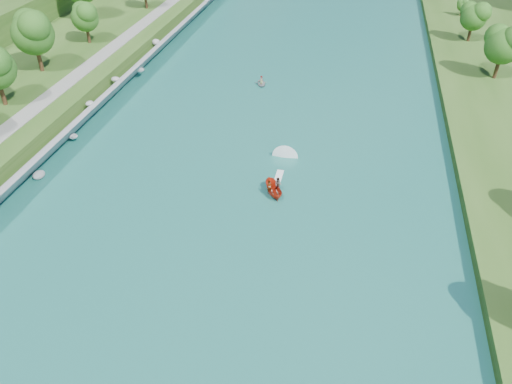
# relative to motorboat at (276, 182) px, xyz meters

# --- Properties ---
(ground) EXTENTS (260.00, 260.00, 0.00)m
(ground) POSITION_rel_motorboat_xyz_m (-5.06, -16.98, -0.77)
(ground) COLOR #2D5119
(ground) RESTS_ON ground
(river_water) EXTENTS (55.00, 240.00, 0.10)m
(river_water) POSITION_rel_motorboat_xyz_m (-5.06, 3.02, -0.72)
(river_water) COLOR #175949
(river_water) RESTS_ON ground
(riprap_bank) EXTENTS (3.76, 236.00, 4.16)m
(riprap_bank) POSITION_rel_motorboat_xyz_m (-30.92, 2.40, 1.04)
(riprap_bank) COLOR slate
(riprap_bank) RESTS_ON ground
(riverside_path) EXTENTS (3.00, 200.00, 0.10)m
(riverside_path) POSITION_rel_motorboat_xyz_m (-37.56, 3.02, 2.78)
(riverside_path) COLOR gray
(riverside_path) RESTS_ON berm_west
(motorboat) EXTENTS (3.60, 18.89, 2.12)m
(motorboat) POSITION_rel_motorboat_xyz_m (0.00, 0.00, 0.00)
(motorboat) COLOR #B6250E
(motorboat) RESTS_ON river_water
(raft) EXTENTS (2.96, 3.51, 1.69)m
(raft) POSITION_rel_motorboat_xyz_m (-8.10, 30.39, -0.29)
(raft) COLOR gray
(raft) RESTS_ON river_water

